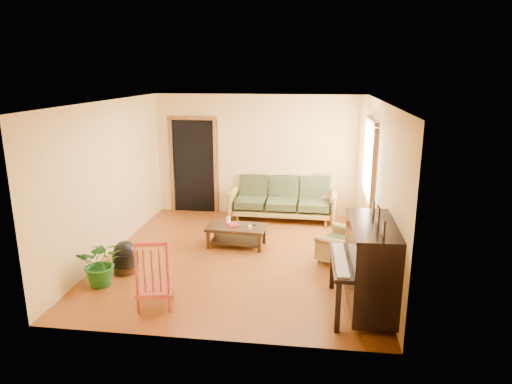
# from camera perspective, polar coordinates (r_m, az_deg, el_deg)

# --- Properties ---
(floor) EXTENTS (5.00, 5.00, 0.00)m
(floor) POSITION_cam_1_polar(r_m,az_deg,el_deg) (7.86, -1.95, -8.09)
(floor) COLOR #612B0C
(floor) RESTS_ON ground
(doorway) EXTENTS (1.08, 0.16, 2.05)m
(doorway) POSITION_cam_1_polar(r_m,az_deg,el_deg) (10.18, -7.79, 3.18)
(doorway) COLOR black
(doorway) RESTS_ON floor
(window) EXTENTS (0.12, 1.36, 1.46)m
(window) POSITION_cam_1_polar(r_m,az_deg,el_deg) (8.64, 14.08, 3.99)
(window) COLOR white
(window) RESTS_ON right_wall
(sofa) EXTENTS (2.24, 0.98, 0.95)m
(sofa) POSITION_cam_1_polar(r_m,az_deg,el_deg) (9.66, 3.35, -0.70)
(sofa) COLOR olive
(sofa) RESTS_ON floor
(coffee_table) EXTENTS (1.08, 0.64, 0.38)m
(coffee_table) POSITION_cam_1_polar(r_m,az_deg,el_deg) (8.26, -2.42, -5.52)
(coffee_table) COLOR black
(coffee_table) RESTS_ON floor
(armchair) EXTENTS (0.99, 1.01, 0.78)m
(armchair) POSITION_cam_1_polar(r_m,az_deg,el_deg) (7.68, 10.58, -5.79)
(armchair) COLOR olive
(armchair) RESTS_ON floor
(piano) EXTENTS (0.83, 1.38, 1.20)m
(piano) POSITION_cam_1_polar(r_m,az_deg,el_deg) (6.16, 14.15, -9.18)
(piano) COLOR black
(piano) RESTS_ON floor
(footstool) EXTENTS (0.47, 0.47, 0.38)m
(footstool) POSITION_cam_1_polar(r_m,az_deg,el_deg) (7.51, -15.99, -8.24)
(footstool) COLOR black
(footstool) RESTS_ON floor
(red_chair) EXTENTS (0.55, 0.59, 0.98)m
(red_chair) POSITION_cam_1_polar(r_m,az_deg,el_deg) (6.27, -12.57, -9.75)
(red_chair) COLOR maroon
(red_chair) RESTS_ON floor
(leaning_frame) EXTENTS (0.43, 0.19, 0.56)m
(leaning_frame) POSITION_cam_1_polar(r_m,az_deg,el_deg) (9.88, 8.96, -1.68)
(leaning_frame) COLOR #AF873A
(leaning_frame) RESTS_ON floor
(ceramic_crock) EXTENTS (0.29, 0.29, 0.28)m
(ceramic_crock) POSITION_cam_1_polar(r_m,az_deg,el_deg) (9.85, 12.50, -2.78)
(ceramic_crock) COLOR #314493
(ceramic_crock) RESTS_ON floor
(potted_plant) EXTENTS (0.76, 0.70, 0.71)m
(potted_plant) POSITION_cam_1_polar(r_m,az_deg,el_deg) (7.12, -18.76, -8.35)
(potted_plant) COLOR #1A5317
(potted_plant) RESTS_ON floor
(book) EXTENTS (0.28, 0.30, 0.02)m
(book) POSITION_cam_1_polar(r_m,az_deg,el_deg) (8.19, -3.53, -4.21)
(book) COLOR maroon
(book) RESTS_ON coffee_table
(candle) EXTENTS (0.08, 0.08, 0.12)m
(candle) POSITION_cam_1_polar(r_m,az_deg,el_deg) (8.33, -3.49, -3.54)
(candle) COLOR white
(candle) RESTS_ON coffee_table
(glass_jar) EXTENTS (0.09, 0.09, 0.05)m
(glass_jar) POSITION_cam_1_polar(r_m,az_deg,el_deg) (8.06, -0.80, -4.39)
(glass_jar) COLOR silver
(glass_jar) RESTS_ON coffee_table
(remote) EXTENTS (0.17, 0.10, 0.02)m
(remote) POSITION_cam_1_polar(r_m,az_deg,el_deg) (8.19, -0.68, -4.21)
(remote) COLOR black
(remote) RESTS_ON coffee_table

